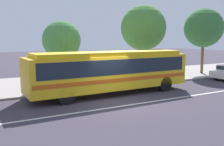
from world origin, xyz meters
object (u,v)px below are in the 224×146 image
Objects in this scene: street_tree_mid_block at (143,28)px; street_tree_far_end at (204,28)px; pedestrian_standing_by_tree at (63,74)px; bus_stop_sign at (141,63)px; street_tree_near_stop at (62,40)px; pedestrian_walking_along_curb at (153,69)px; pedestrian_waiting_near_sign at (83,73)px; transit_bus at (111,69)px.

street_tree_far_end is at bearing -6.83° from street_tree_mid_block.
street_tree_mid_block reaches higher than pedestrian_standing_by_tree.
bus_stop_sign is 6.26m from street_tree_near_stop.
pedestrian_walking_along_curb is 8.02m from street_tree_far_end.
pedestrian_standing_by_tree is at bearing -107.02° from street_tree_near_stop.
street_tree_far_end reaches higher than bus_stop_sign.
pedestrian_waiting_near_sign is 0.69× the size of bus_stop_sign.
street_tree_far_end is at bearing 16.12° from transit_bus.
bus_stop_sign is at bearing -128.53° from street_tree_mid_block.
street_tree_far_end reaches higher than pedestrian_standing_by_tree.
pedestrian_standing_by_tree is 0.72× the size of bus_stop_sign.
pedestrian_standing_by_tree reaches higher than pedestrian_walking_along_curb.
pedestrian_waiting_near_sign is 0.96× the size of pedestrian_standing_by_tree.
street_tree_mid_block is (7.42, -0.08, 1.06)m from street_tree_near_stop.
transit_bus is 6.81× the size of pedestrian_walking_along_curb.
bus_stop_sign is (-1.57, -0.52, 0.64)m from pedestrian_walking_along_curb.
street_tree_far_end is at bearing 4.61° from pedestrian_standing_by_tree.
bus_stop_sign is (3.63, 1.83, 0.08)m from transit_bus.
street_tree_far_end reaches higher than pedestrian_walking_along_curb.
bus_stop_sign is 9.30m from street_tree_far_end.
pedestrian_walking_along_curb is at bearing -102.31° from street_tree_mid_block.
street_tree_mid_block is at bearing 173.17° from street_tree_far_end.
street_tree_far_end is (7.10, 1.20, 3.54)m from pedestrian_walking_along_curb.
transit_bus is 7.68m from street_tree_mid_block.
transit_bus is at bearing -44.27° from pedestrian_standing_by_tree.
street_tree_near_stop is at bearing 72.98° from pedestrian_standing_by_tree.
street_tree_near_stop is at bearing 154.37° from bus_stop_sign.
pedestrian_waiting_near_sign is 0.26× the size of street_tree_mid_block.
transit_bus is at bearing -142.31° from street_tree_mid_block.
pedestrian_walking_along_curb is at bearing -0.08° from pedestrian_standing_by_tree.
street_tree_mid_block reaches higher than street_tree_far_end.
pedestrian_waiting_near_sign is 3.11m from street_tree_near_stop.
street_tree_near_stop is 0.75× the size of street_tree_far_end.
street_tree_mid_block is at bearing 13.84° from pedestrian_standing_by_tree.
pedestrian_standing_by_tree is at bearing 174.99° from bus_stop_sign.
pedestrian_standing_by_tree is 0.27× the size of street_tree_far_end.
street_tree_mid_block is 6.71m from street_tree_far_end.
pedestrian_waiting_near_sign is at bearing -61.84° from street_tree_near_stop.
street_tree_near_stop is at bearing 118.16° from pedestrian_waiting_near_sign.
pedestrian_waiting_near_sign reaches higher than pedestrian_walking_along_curb.
transit_bus is 4.07m from bus_stop_sign.
street_tree_far_end is (14.72, 1.19, 3.44)m from pedestrian_standing_by_tree.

